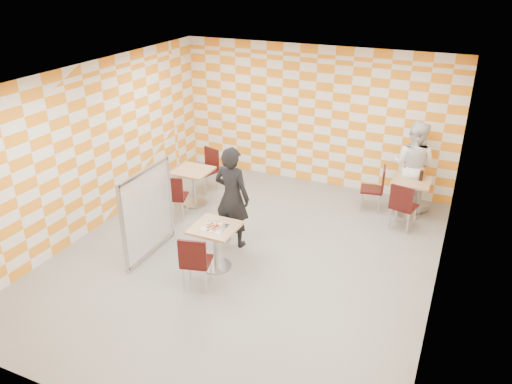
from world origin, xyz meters
TOP-DOWN VIEW (x-y plane):
  - room_shell at (0.00, 0.54)m, footprint 7.00×7.00m
  - main_table at (-0.32, -0.46)m, footprint 0.70×0.70m
  - second_table at (2.24, 2.68)m, footprint 0.70×0.70m
  - empty_table at (-1.82, 1.41)m, footprint 0.70×0.70m
  - chair_main_front at (-0.29, -1.14)m, footprint 0.52×0.52m
  - chair_second_front at (2.20, 2.01)m, footprint 0.51×0.51m
  - chair_second_side at (1.62, 2.61)m, footprint 0.49×0.48m
  - chair_empty_near at (-1.80, 0.66)m, footprint 0.53×0.54m
  - chair_empty_far at (-1.89, 2.15)m, footprint 0.54×0.54m
  - partition at (-1.52, -0.54)m, footprint 0.08×1.38m
  - man_dark at (-0.41, 0.34)m, footprint 0.70×0.49m
  - man_white at (2.19, 3.05)m, footprint 1.02×0.88m
  - pizza_on_foil at (-0.32, -0.47)m, footprint 0.40×0.40m
  - sport_bottle at (2.08, 2.83)m, footprint 0.06×0.06m
  - soda_bottle at (2.40, 2.72)m, footprint 0.07×0.07m

SIDE VIEW (x-z plane):
  - main_table at x=-0.32m, z-range 0.13..0.88m
  - second_table at x=2.24m, z-range 0.13..0.88m
  - empty_table at x=-1.82m, z-range 0.13..0.88m
  - chair_main_front at x=-0.29m, z-range 0.08..1.01m
  - chair_second_front at x=2.20m, z-range 0.08..1.01m
  - chair_second_side at x=1.62m, z-range 0.08..1.01m
  - chair_empty_near at x=-1.80m, z-range 0.08..1.01m
  - chair_empty_far at x=-1.89m, z-range 0.08..1.01m
  - pizza_on_foil at x=-0.32m, z-range 0.74..0.79m
  - partition at x=-1.52m, z-range 0.02..1.57m
  - sport_bottle at x=2.08m, z-range 0.74..0.94m
  - soda_bottle at x=2.40m, z-range 0.74..0.97m
  - man_dark at x=-0.41m, z-range 0.00..1.80m
  - man_white at x=2.19m, z-range 0.00..1.80m
  - room_shell at x=0.00m, z-range -2.00..5.00m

